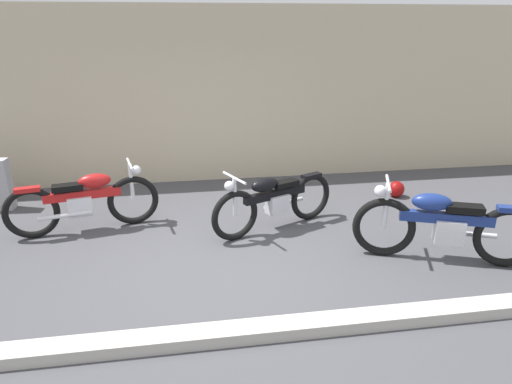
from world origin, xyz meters
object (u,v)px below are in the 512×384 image
object	(u,v)px
helmet	(396,189)
motorcycle_black	(274,201)
motorcycle_blue	(443,225)
motorcycle_red	(85,201)

from	to	relation	value
helmet	motorcycle_black	xyz separation A→B (m)	(-2.23, -0.92, 0.29)
motorcycle_black	motorcycle_blue	size ratio (longest dim) A/B	0.90
helmet	motorcycle_blue	world-z (taller)	motorcycle_blue
helmet	motorcycle_blue	xyz separation A→B (m)	(-0.44, -2.12, 0.33)
helmet	motorcycle_red	size ratio (longest dim) A/B	0.13
helmet	motorcycle_blue	size ratio (longest dim) A/B	0.13
motorcycle_red	motorcycle_black	world-z (taller)	motorcycle_red
helmet	motorcycle_red	distance (m)	4.80
helmet	motorcycle_black	distance (m)	2.43
motorcycle_black	helmet	bearing A→B (deg)	178.49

